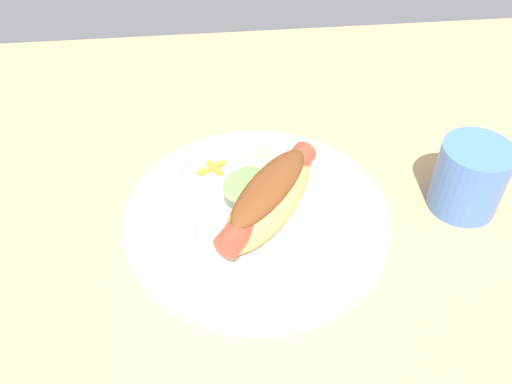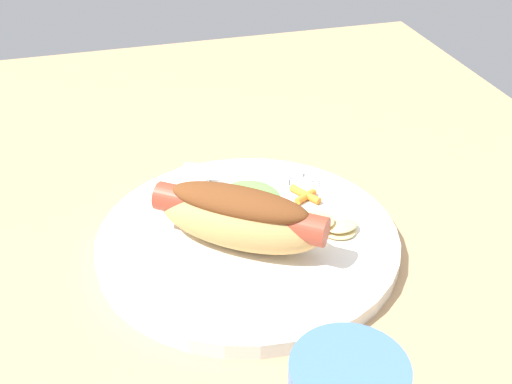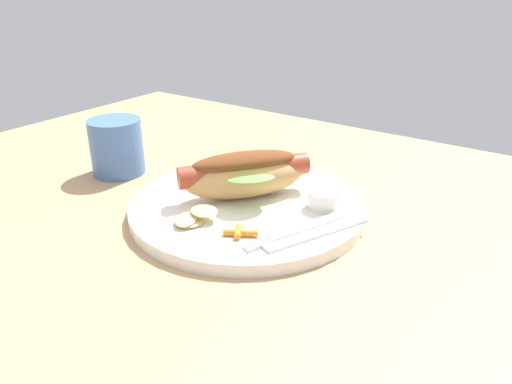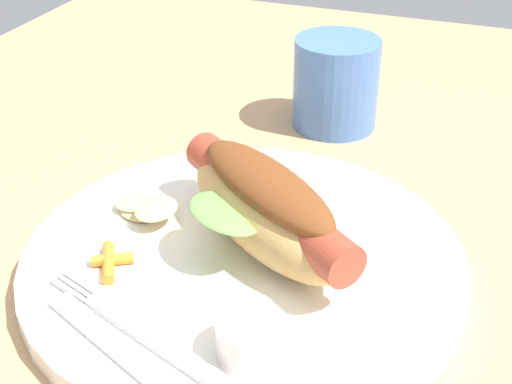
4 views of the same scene
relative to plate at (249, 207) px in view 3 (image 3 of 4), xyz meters
The scene contains 9 objects.
ground_plane 2.52cm from the plate, 101.07° to the right, with size 120.00×90.00×1.80cm, color tan.
plate is the anchor object (origin of this frame).
hot_dog 4.51cm from the plate, 143.22° to the left, with size 14.45×16.59×6.14cm.
sauce_ramekin 9.75cm from the plate, 24.97° to the left, with size 4.10×4.10×2.34cm, color white.
fork 9.82cm from the plate, 18.66° to the right, with size 6.02×13.89×0.40cm.
knife 11.71cm from the plate, 12.61° to the right, with size 14.04×1.40×0.36cm, color silver.
chips_pile 8.82cm from the plate, 104.18° to the right, with size 5.12×5.67×1.57cm.
carrot_garnish 8.92cm from the plate, 61.33° to the right, with size 3.80×2.84×0.82cm.
drinking_cup 25.18cm from the plate, behind, with size 8.03×8.03×8.56cm, color #4770B2.
Camera 3 is at (33.88, -44.60, 29.16)cm, focal length 34.32 mm.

